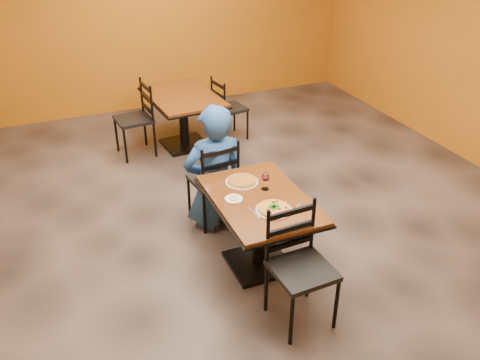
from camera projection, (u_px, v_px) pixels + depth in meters
name	position (u px, v px, depth m)	size (l,w,h in m)	color
floor	(239.00, 236.00, 5.28)	(7.00, 8.00, 0.01)	black
wall_back	(138.00, 15.00, 7.76)	(7.00, 0.01, 3.00)	#C06315
table_main	(260.00, 216.00, 4.60)	(0.83, 1.23, 0.75)	brown
table_second	(183.00, 108.00, 6.92)	(0.96, 1.36, 0.75)	brown
chair_main_near	(302.00, 271.00, 4.00)	(0.46, 0.46, 1.01)	black
chair_main_far	(213.00, 180.00, 5.32)	(0.44, 0.44, 0.97)	black
chair_second_left	(134.00, 120.00, 6.72)	(0.45, 0.45, 0.99)	black
chair_second_right	(230.00, 109.00, 7.21)	(0.41, 0.41, 0.90)	black
diner	(214.00, 167.00, 5.18)	(0.66, 0.43, 1.35)	#1B4096
plate_main	(274.00, 210.00, 4.32)	(0.31, 0.31, 0.01)	white
pizza_main	(274.00, 208.00, 4.31)	(0.28, 0.28, 0.02)	#98300B
plate_far	(242.00, 182.00, 4.75)	(0.31, 0.31, 0.01)	white
pizza_far	(242.00, 180.00, 4.74)	(0.28, 0.28, 0.02)	#B68623
side_plate	(234.00, 199.00, 4.48)	(0.16, 0.16, 0.01)	white
dip	(234.00, 198.00, 4.47)	(0.09, 0.09, 0.01)	tan
wine_glass	(265.00, 180.00, 4.59)	(0.08, 0.08, 0.18)	white
fork	(254.00, 213.00, 4.29)	(0.01, 0.19, 0.00)	silver
knife	(298.00, 207.00, 4.36)	(0.01, 0.21, 0.00)	silver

